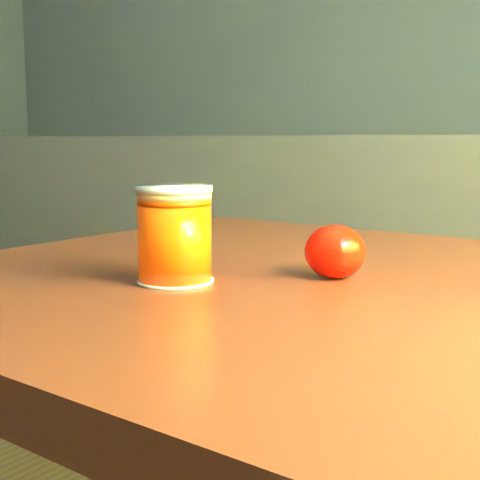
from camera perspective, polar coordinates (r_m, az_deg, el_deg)
The scene contains 4 objects.
kitchen_counter at distance 2.34m, azimuth 3.85°, elevation -2.25°, with size 3.15×0.60×0.90m, color #56555B.
table at distance 0.66m, azimuth 14.31°, elevation -12.51°, with size 1.03×0.74×0.75m.
juice_glass at distance 0.64m, azimuth -5.59°, elevation 0.44°, with size 0.07×0.07×0.09m.
orange_front at distance 0.67m, azimuth 8.13°, elevation -0.98°, with size 0.06×0.06×0.05m, color #FE1705.
Camera 1 is at (1.18, -0.52, 0.89)m, focal length 50.00 mm.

